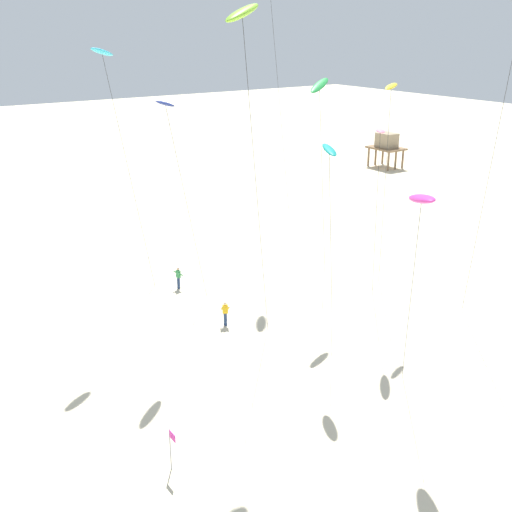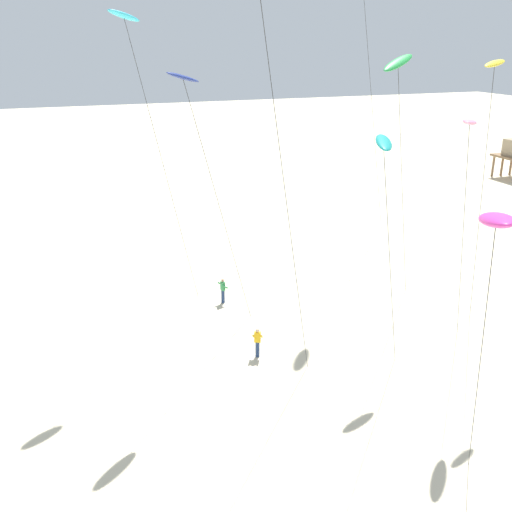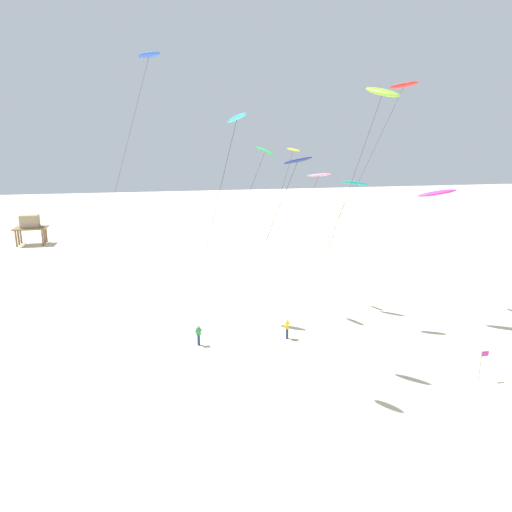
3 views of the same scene
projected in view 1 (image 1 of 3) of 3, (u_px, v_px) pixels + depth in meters
ground_plane at (137, 342)px, 38.82m from camera, size 260.00×260.00×0.00m
kite_pink at (380, 133)px, 36.75m from camera, size 4.90×5.27×12.99m
kite_lime at (242, 15)px, 28.58m from camera, size 5.19×5.98×19.75m
kite_teal at (329, 152)px, 33.21m from camera, size 4.93×4.96×12.64m
kite_navy at (166, 108)px, 34.79m from camera, size 5.23×5.76×14.84m
kite_magenta at (422, 200)px, 27.33m from camera, size 4.46×4.43×11.95m
kite_yellow at (391, 93)px, 38.83m from camera, size 3.86×4.51×15.26m
kite_cyan at (103, 58)px, 36.48m from camera, size 4.47×5.09×17.48m
kite_green at (320, 88)px, 39.97m from camera, size 5.54×6.40×15.50m
kite_flyer_nearest at (225, 313)px, 40.73m from camera, size 0.68×0.69×1.67m
kite_flyer_middle at (178, 277)px, 46.46m from camera, size 0.60×0.57×1.67m
stilt_house at (387, 143)px, 85.60m from camera, size 4.76×3.45×4.72m
marker_flag at (171, 443)px, 27.12m from camera, size 0.56×0.05×2.10m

